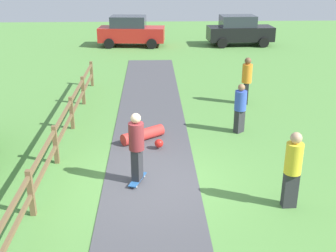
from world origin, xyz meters
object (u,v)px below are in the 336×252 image
(skater_fallen, at_px, (144,135))
(bystander_yellow, at_px, (293,167))
(bystander_blue, at_px, (240,106))
(bystander_orange, at_px, (247,78))
(parked_car_black, at_px, (239,31))
(skater_riding, at_px, (137,145))
(parked_car_red, at_px, (131,31))

(skater_fallen, height_order, bystander_yellow, bystander_yellow)
(skater_fallen, xyz_separation_m, bystander_blue, (3.08, 0.65, 0.69))
(bystander_orange, relative_size, parked_car_black, 0.43)
(skater_riding, height_order, bystander_orange, skater_riding)
(skater_riding, distance_m, bystander_blue, 4.58)
(bystander_orange, xyz_separation_m, parked_car_red, (-4.94, 12.06, -0.05))
(skater_riding, bearing_deg, parked_car_black, 71.30)
(bystander_blue, bearing_deg, parked_car_red, 105.37)
(skater_riding, bearing_deg, skater_fallen, 87.00)
(parked_car_red, bearing_deg, skater_riding, -87.18)
(skater_fallen, bearing_deg, bystander_blue, 11.89)
(parked_car_red, bearing_deg, bystander_yellow, -77.33)
(bystander_orange, bearing_deg, skater_fallen, -137.71)
(skater_riding, distance_m, bystander_yellow, 3.69)
(bystander_blue, relative_size, parked_car_black, 0.38)
(skater_riding, xyz_separation_m, parked_car_red, (-0.90, 18.22, -0.09))
(bystander_blue, height_order, parked_car_black, parked_car_black)
(bystander_yellow, relative_size, parked_car_red, 0.42)
(bystander_orange, height_order, bystander_yellow, bystander_yellow)
(skater_fallen, xyz_separation_m, bystander_yellow, (3.34, -3.84, 0.81))
(skater_riding, height_order, bystander_yellow, skater_riding)
(bystander_blue, bearing_deg, skater_riding, -134.70)
(skater_riding, height_order, parked_car_black, parked_car_black)
(bystander_orange, bearing_deg, parked_car_black, 80.02)
(bystander_blue, height_order, bystander_yellow, bystander_yellow)
(bystander_orange, bearing_deg, bystander_blue, -105.88)
(skater_fallen, height_order, parked_car_black, parked_car_black)
(bystander_blue, distance_m, bystander_yellow, 4.50)
(bystander_orange, xyz_separation_m, parked_car_black, (2.12, 12.06, -0.05))
(skater_riding, bearing_deg, bystander_yellow, -19.64)
(skater_riding, xyz_separation_m, parked_car_black, (6.17, 18.22, -0.09))
(bystander_orange, xyz_separation_m, bystander_blue, (-0.83, -2.91, -0.12))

